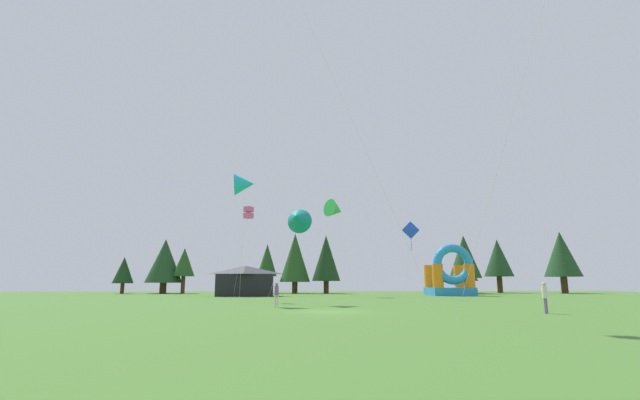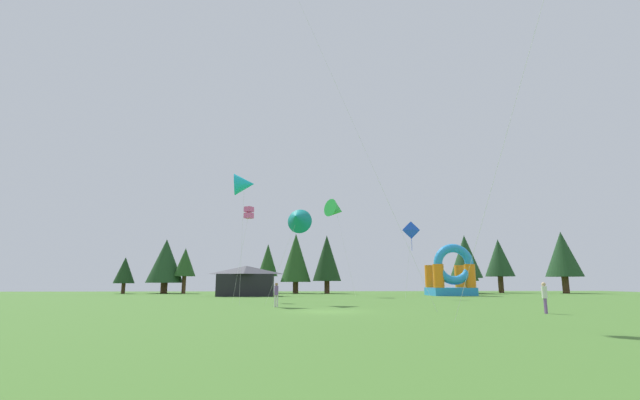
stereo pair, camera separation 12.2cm
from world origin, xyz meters
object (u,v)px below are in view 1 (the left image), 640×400
Objects in this scene: kite_teal_delta at (298,219)px; festival_tent at (245,281)px; inflatable_orange_dome at (451,277)px; person_far_side at (277,293)px; kite_pink_box at (249,213)px; kite_green_delta at (336,210)px; kite_cyan_delta at (244,184)px; person_left_edge at (545,295)px; kite_blue_diamond at (411,231)px.

kite_teal_delta is 22.35m from festival_tent.
person_far_side is at bearing -130.47° from inflatable_orange_dome.
kite_pink_box reaches higher than kite_teal_delta.
kite_green_delta is at bearing 56.40° from kite_pink_box.
person_far_side is 0.25× the size of inflatable_orange_dome.
kite_teal_delta is 1.16× the size of festival_tent.
kite_green_delta reaches higher than festival_tent.
kite_cyan_delta is at bearing -139.53° from inflatable_orange_dome.
person_left_edge is (18.32, -17.12, -7.19)m from kite_pink_box.
person_left_edge is at bearing -35.22° from person_far_side.
kite_pink_box is at bearing -164.16° from kite_blue_diamond.
kite_green_delta is 34.40m from person_left_edge.
inflatable_orange_dome is (25.05, 15.99, -5.81)m from kite_pink_box.
kite_green_delta reaches higher than kite_cyan_delta.
kite_cyan_delta reaches higher than kite_blue_diamond.
kite_cyan_delta is at bearing 114.81° from person_far_side.
kite_cyan_delta is 1.57× the size of festival_tent.
person_left_edge is 0.26× the size of inflatable_orange_dome.
inflatable_orange_dome is at bearing 46.81° from kite_teal_delta.
kite_green_delta is 17.61m from inflatable_orange_dome.
person_far_side is 25.26m from festival_tent.
kite_blue_diamond reaches higher than inflatable_orange_dome.
kite_blue_diamond is (12.31, 10.61, 0.30)m from kite_teal_delta.
festival_tent is at bearing 44.56° from person_left_edge.
kite_green_delta is 1.80× the size of festival_tent.
kite_cyan_delta is at bearing 69.72° from person_left_edge.
inflatable_orange_dome is at bearing 4.95° from kite_green_delta.
person_left_edge is at bearing -43.07° from kite_pink_box.
kite_cyan_delta reaches higher than person_far_side.
kite_cyan_delta is (0.10, -5.30, 1.57)m from kite_pink_box.
festival_tent reaches higher than person_left_edge.
person_far_side is 33.84m from inflatable_orange_dome.
kite_teal_delta is 0.74× the size of kite_cyan_delta.
kite_cyan_delta reaches higher than festival_tent.
festival_tent is at bearing 91.59° from person_far_side.
kite_teal_delta is 5.39m from kite_cyan_delta.
festival_tent is (-19.98, 32.18, 0.86)m from person_left_edge.
kite_blue_diamond is at bearing 16.42° from person_left_edge.
kite_blue_diamond is 22.80m from person_left_edge.
kite_pink_box is at bearing -147.46° from inflatable_orange_dome.
kite_green_delta is 1.85× the size of inflatable_orange_dome.
kite_green_delta is at bearing -2.01° from festival_tent.
festival_tent is at bearing 106.67° from kite_teal_delta.
kite_blue_diamond is 20.95m from person_far_side.
kite_green_delta is at bearing 65.48° from person_far_side.
inflatable_orange_dome is (24.95, 21.28, -7.38)m from kite_cyan_delta.
kite_teal_delta is 21.52m from kite_green_delta.
kite_green_delta is 14.61m from festival_tent.
person_left_edge is at bearing -39.46° from kite_teal_delta.
kite_green_delta is 1.41× the size of kite_pink_box.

